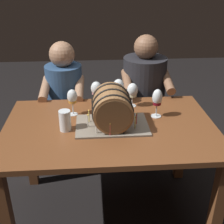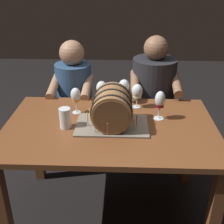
# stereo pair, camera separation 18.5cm
# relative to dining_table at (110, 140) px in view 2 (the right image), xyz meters

# --- Properties ---
(ground_plane) EXTENTS (8.00, 8.00, 0.00)m
(ground_plane) POSITION_rel_dining_table_xyz_m (0.00, 0.00, -0.63)
(ground_plane) COLOR black
(dining_table) EXTENTS (1.37, 0.87, 0.74)m
(dining_table) POSITION_rel_dining_table_xyz_m (0.00, 0.00, 0.00)
(dining_table) COLOR brown
(dining_table) RESTS_ON ground
(barrel_cake) EXTENTS (0.46, 0.30, 0.26)m
(barrel_cake) POSITION_rel_dining_table_xyz_m (0.01, -0.01, 0.23)
(barrel_cake) COLOR gray
(barrel_cake) RESTS_ON dining_table
(wine_glass_white) EXTENTS (0.08, 0.08, 0.18)m
(wine_glass_white) POSITION_rel_dining_table_xyz_m (0.18, 0.29, 0.23)
(wine_glass_white) COLOR white
(wine_glass_white) RESTS_ON dining_table
(wine_glass_amber) EXTENTS (0.07, 0.07, 0.19)m
(wine_glass_amber) POSITION_rel_dining_table_xyz_m (-0.24, 0.18, 0.24)
(wine_glass_amber) COLOR white
(wine_glass_amber) RESTS_ON dining_table
(wine_glass_red) EXTENTS (0.07, 0.07, 0.20)m
(wine_glass_red) POSITION_rel_dining_table_xyz_m (0.33, 0.11, 0.24)
(wine_glass_red) COLOR white
(wine_glass_red) RESTS_ON dining_table
(wine_glass_rose) EXTENTS (0.08, 0.08, 0.17)m
(wine_glass_rose) POSITION_rel_dining_table_xyz_m (-0.08, 0.35, 0.22)
(wine_glass_rose) COLOR white
(wine_glass_rose) RESTS_ON dining_table
(wine_glass_empty) EXTENTS (0.08, 0.08, 0.19)m
(wine_glass_empty) POSITION_rel_dining_table_xyz_m (0.09, 0.35, 0.24)
(wine_glass_empty) COLOR white
(wine_glass_empty) RESTS_ON dining_table
(beer_pint) EXTENTS (0.07, 0.07, 0.13)m
(beer_pint) POSITION_rel_dining_table_xyz_m (-0.28, -0.04, 0.17)
(beer_pint) COLOR white
(beer_pint) RESTS_ON dining_table
(person_seated_left) EXTENTS (0.35, 0.45, 1.13)m
(person_seated_left) POSITION_rel_dining_table_xyz_m (-0.34, 0.67, -0.12)
(person_seated_left) COLOR #1B2D46
(person_seated_left) RESTS_ON ground
(person_seated_right) EXTENTS (0.40, 0.47, 1.18)m
(person_seated_right) POSITION_rel_dining_table_xyz_m (0.34, 0.67, -0.07)
(person_seated_right) COLOR black
(person_seated_right) RESTS_ON ground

